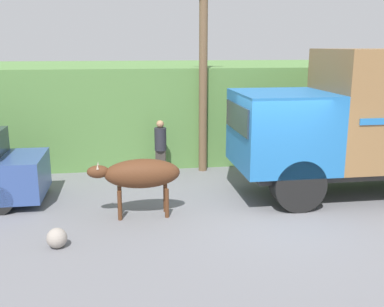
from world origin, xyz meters
TOP-DOWN VIEW (x-y plane):
  - ground_plane at (0.00, 0.00)m, footprint 60.00×60.00m
  - hillside_embankment at (0.00, 7.50)m, footprint 32.00×6.90m
  - brown_cow at (-2.80, 0.37)m, footprint 1.96×0.63m
  - pedestrian_on_hill at (-2.11, 3.43)m, footprint 0.38×0.38m
  - utility_pole at (-0.85, 3.76)m, footprint 0.90×0.24m
  - roadside_rock at (-4.39, -0.98)m, footprint 0.37×0.37m

SIDE VIEW (x-z plane):
  - ground_plane at x=0.00m, z-range 0.00..0.00m
  - roadside_rock at x=-4.39m, z-range 0.00..0.37m
  - pedestrian_on_hill at x=-2.11m, z-range 0.07..1.66m
  - brown_cow at x=-2.80m, z-range 0.30..1.57m
  - hillside_embankment at x=0.00m, z-range 0.00..2.96m
  - utility_pole at x=-0.85m, z-range 0.11..5.66m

